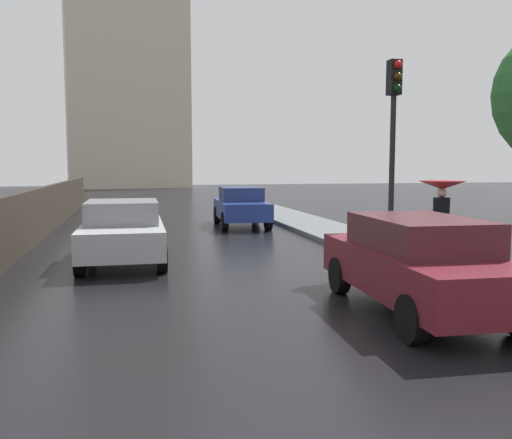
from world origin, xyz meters
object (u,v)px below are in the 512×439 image
Objects in this scene: pedestrian_with_umbrella_far at (442,197)px; car_blue_near_kerb at (241,206)px; traffic_light at (393,124)px; car_maroon_behind_camera at (418,262)px; car_silver_mid_road at (123,231)px.

car_blue_near_kerb is at bearing -83.04° from pedestrian_with_umbrella_far.
traffic_light reaches higher than pedestrian_with_umbrella_far.
car_maroon_behind_camera is at bearing -85.35° from car_blue_near_kerb.
car_silver_mid_road is 7.44m from pedestrian_with_umbrella_far.
car_silver_mid_road is 6.64m from traffic_light.
pedestrian_with_umbrella_far is 0.41× the size of traffic_light.
pedestrian_with_umbrella_far is at bearing 165.99° from car_silver_mid_road.
car_silver_mid_road is at bearing -26.28° from pedestrian_with_umbrella_far.
car_blue_near_kerb is at bearing 100.30° from traffic_light.
traffic_light reaches higher than car_maroon_behind_camera.
traffic_light is (1.62, -8.90, 2.45)m from car_blue_near_kerb.
traffic_light is at bearing -5.38° from pedestrian_with_umbrella_far.
car_maroon_behind_camera is at bearing 131.00° from car_silver_mid_road.
pedestrian_with_umbrella_far is (2.56, 3.54, 0.78)m from car_maroon_behind_camera.
traffic_light is (1.24, 3.39, 2.41)m from car_maroon_behind_camera.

